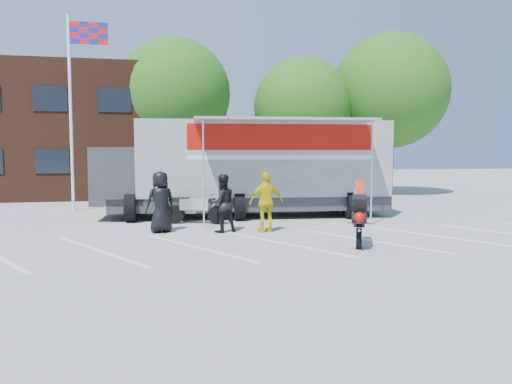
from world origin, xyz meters
name	(u,v)px	position (x,y,z in m)	size (l,w,h in m)	color
ground	(289,251)	(0.00, 0.00, 0.00)	(100.00, 100.00, 0.00)	#969792
parking_bay_lines	(278,244)	(0.00, 1.00, 0.01)	(18.00, 5.00, 0.01)	white
office_building	(27,133)	(-10.00, 18.00, 3.50)	(18.00, 8.00, 7.00)	#432215
flagpole	(77,88)	(-6.24, 10.00, 5.05)	(1.61, 0.12, 8.00)	white
tree_left	(174,94)	(-2.00, 16.00, 5.57)	(6.12, 6.12, 8.64)	#382314
tree_mid	(303,107)	(5.00, 15.00, 4.94)	(5.44, 5.44, 7.68)	#382314
tree_right	(390,91)	(10.00, 14.50, 5.88)	(6.46, 6.46, 9.12)	#382314
transporter_truck	(250,216)	(0.38, 6.80, 0.00)	(11.33, 5.46, 3.61)	#989AA0
parked_motorcycle	(196,224)	(-1.83, 5.19, 0.00)	(0.72, 2.15, 1.12)	silver
stunt_bike_rider	(359,244)	(2.10, 0.54, 0.00)	(0.76, 1.62, 1.91)	black
spectator_leather_a	(160,202)	(-3.05, 3.62, 0.94)	(0.92, 0.60, 1.88)	black
spectator_leather_b	(164,205)	(-2.95, 3.81, 0.81)	(0.59, 0.39, 1.62)	black
spectator_leather_c	(222,203)	(-1.20, 3.28, 0.89)	(0.87, 0.67, 1.78)	black
spectator_hivis	(266,202)	(0.13, 3.01, 0.93)	(1.09, 0.45, 1.86)	#D7C80B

